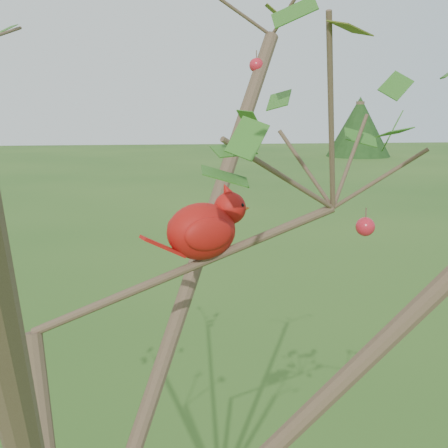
% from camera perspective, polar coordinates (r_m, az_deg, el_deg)
% --- Properties ---
extents(crabapple_tree, '(2.35, 2.05, 2.95)m').
position_cam_1_polar(crabapple_tree, '(1.03, -16.65, -4.09)').
color(crabapple_tree, '#483626').
rests_on(crabapple_tree, ground).
extents(cardinal, '(0.23, 0.15, 0.16)m').
position_cam_1_polar(cardinal, '(1.11, -1.93, -0.40)').
color(cardinal, '#9D0F0D').
rests_on(cardinal, ground).
extents(distant_trees, '(44.58, 9.50, 3.11)m').
position_cam_1_polar(distant_trees, '(25.24, -11.71, 9.05)').
color(distant_trees, '#483626').
rests_on(distant_trees, ground).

